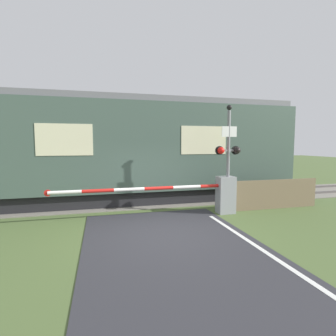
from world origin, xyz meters
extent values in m
plane|color=#4C6033|center=(0.00, 0.00, 0.00)|extent=(80.00, 80.00, 0.00)
cube|color=slate|center=(0.00, 4.09, 0.01)|extent=(36.00, 3.20, 0.03)
cube|color=#595451|center=(0.00, 3.37, 0.08)|extent=(36.00, 0.08, 0.10)
cube|color=#595451|center=(0.00, 4.81, 0.08)|extent=(36.00, 0.08, 0.10)
cube|color=black|center=(-2.84, 4.09, 0.30)|extent=(17.25, 2.30, 0.60)
cube|color=#42564C|center=(-2.84, 4.09, 2.32)|extent=(18.74, 2.70, 3.44)
cube|color=slate|center=(-2.84, 4.09, 4.16)|extent=(18.37, 2.49, 0.24)
cube|color=beige|center=(2.32, 2.73, 2.58)|extent=(1.87, 0.02, 1.10)
cube|color=beige|center=(-2.84, 2.73, 2.58)|extent=(1.87, 0.02, 1.10)
cube|color=gray|center=(2.58, 1.31, 0.65)|extent=(0.60, 0.44, 1.30)
cylinder|color=gray|center=(2.58, 1.31, 0.99)|extent=(0.16, 0.16, 0.18)
cylinder|color=red|center=(2.10, 1.31, 0.99)|extent=(0.96, 0.11, 0.11)
cylinder|color=white|center=(1.14, 1.31, 0.99)|extent=(0.96, 0.11, 0.11)
cylinder|color=red|center=(0.17, 1.31, 0.99)|extent=(0.96, 0.11, 0.11)
cylinder|color=white|center=(-0.79, 1.31, 0.99)|extent=(0.96, 0.11, 0.11)
cylinder|color=red|center=(-1.75, 1.31, 0.99)|extent=(0.96, 0.11, 0.11)
cylinder|color=white|center=(-2.71, 1.31, 0.99)|extent=(0.96, 0.11, 0.11)
cylinder|color=red|center=(-3.19, 1.31, 0.99)|extent=(0.20, 0.02, 0.20)
cylinder|color=gray|center=(2.62, 1.27, 1.78)|extent=(0.11, 0.11, 3.57)
cube|color=gray|center=(2.62, 1.27, 2.21)|extent=(0.73, 0.07, 0.07)
sphere|color=red|center=(2.32, 1.22, 2.21)|extent=(0.24, 0.24, 0.24)
sphere|color=black|center=(2.93, 1.22, 2.21)|extent=(0.24, 0.24, 0.24)
cylinder|color=black|center=(2.32, 1.33, 2.21)|extent=(0.30, 0.06, 0.30)
cylinder|color=black|center=(2.93, 1.33, 2.21)|extent=(0.30, 0.06, 0.30)
cube|color=white|center=(2.62, 1.23, 2.85)|extent=(0.55, 0.02, 0.36)
sphere|color=black|center=(2.62, 1.27, 3.67)|extent=(0.18, 0.18, 0.18)
cube|color=#726047|center=(4.60, 1.43, 0.55)|extent=(3.76, 0.06, 1.10)
camera|label=1|loc=(-1.65, -6.96, 2.44)|focal=28.00mm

